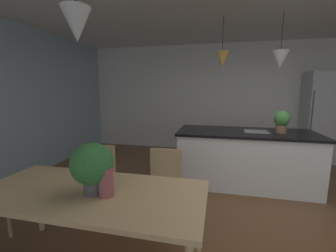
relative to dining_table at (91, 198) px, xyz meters
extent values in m
cube|color=brown|center=(1.70, 1.01, -0.68)|extent=(10.00, 8.40, 0.04)
cube|color=silver|center=(1.70, 4.27, 0.69)|extent=(10.00, 0.12, 2.70)
cube|color=tan|center=(0.00, 0.00, 0.05)|extent=(1.92, 0.86, 0.04)
cylinder|color=tan|center=(-0.88, 0.35, -0.31)|extent=(0.06, 0.06, 0.71)
cylinder|color=tan|center=(0.88, 0.35, -0.31)|extent=(0.06, 0.06, 0.71)
cube|color=tan|center=(-0.43, 0.75, -0.23)|extent=(0.41, 0.41, 0.04)
cube|color=white|center=(-0.43, 0.75, -0.20)|extent=(0.37, 0.37, 0.03)
cube|color=tan|center=(-0.44, 0.93, 0.00)|extent=(0.38, 0.04, 0.42)
cylinder|color=tan|center=(-0.26, 0.58, -0.46)|extent=(0.04, 0.04, 0.41)
cylinder|color=tan|center=(-0.60, 0.58, -0.46)|extent=(0.04, 0.04, 0.41)
cylinder|color=tan|center=(-0.27, 0.92, -0.46)|extent=(0.04, 0.04, 0.41)
cylinder|color=tan|center=(-0.61, 0.92, -0.46)|extent=(0.04, 0.04, 0.41)
cube|color=tan|center=(0.43, 0.75, -0.23)|extent=(0.42, 0.42, 0.04)
cube|color=white|center=(0.43, 0.75, -0.20)|extent=(0.37, 0.37, 0.03)
cube|color=tan|center=(0.43, 0.93, 0.00)|extent=(0.38, 0.04, 0.42)
cylinder|color=tan|center=(0.61, 0.59, -0.46)|extent=(0.04, 0.04, 0.41)
cylinder|color=tan|center=(0.27, 0.57, -0.46)|extent=(0.04, 0.04, 0.41)
cylinder|color=tan|center=(0.60, 0.93, -0.46)|extent=(0.04, 0.04, 0.41)
cylinder|color=tan|center=(0.26, 0.91, -0.46)|extent=(0.04, 0.04, 0.41)
cylinder|color=tan|center=(-1.11, 0.17, -0.46)|extent=(0.04, 0.04, 0.41)
cube|color=white|center=(1.47, 2.16, -0.22)|extent=(2.12, 0.88, 0.88)
cube|color=black|center=(1.47, 2.16, 0.22)|extent=(2.18, 0.94, 0.04)
cube|color=gray|center=(1.63, 2.16, 0.24)|extent=(0.36, 0.30, 0.01)
cube|color=#B2B5B7|center=(3.20, 3.87, 0.31)|extent=(0.65, 0.64, 1.95)
cylinder|color=#4C4C4C|center=(2.92, 3.53, 0.31)|extent=(0.02, 0.02, 1.17)
cone|color=#B7B7B7|center=(-0.13, 0.14, 1.43)|extent=(0.24, 0.24, 0.27)
cylinder|color=black|center=(1.05, 2.16, 1.77)|extent=(0.01, 0.01, 0.53)
cone|color=olive|center=(1.05, 2.16, 1.38)|extent=(0.23, 0.23, 0.25)
cylinder|color=black|center=(1.90, 2.16, 1.76)|extent=(0.01, 0.01, 0.55)
cone|color=#B7B7B7|center=(1.90, 2.16, 1.35)|extent=(0.23, 0.23, 0.27)
cylinder|color=#8C664C|center=(1.99, 2.16, 0.30)|extent=(0.17, 0.17, 0.12)
sphere|color=#478C42|center=(1.99, 2.16, 0.47)|extent=(0.24, 0.24, 0.24)
cylinder|color=#4C4C51|center=(0.05, -0.04, 0.12)|extent=(0.15, 0.15, 0.11)
sphere|color=#2D6B33|center=(0.05, -0.04, 0.32)|extent=(0.34, 0.34, 0.34)
cylinder|color=#994C51|center=(0.18, -0.05, 0.18)|extent=(0.12, 0.12, 0.23)
camera|label=1|loc=(1.02, -1.54, 0.90)|focal=23.46mm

